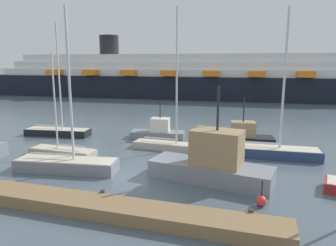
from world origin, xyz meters
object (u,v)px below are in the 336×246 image
object	(u,v)px
fishing_boat_2	(240,137)
channel_buoy_0	(261,201)
sailboat_4	(67,163)
cruise_ship	(174,78)
sailboat_5	(272,150)
sailboat_1	(63,150)
sailboat_3	(171,143)
sailboat_0	(58,130)
fishing_boat_0	(213,163)
fishing_boat_1	(158,131)

from	to	relation	value
fishing_boat_2	channel_buoy_0	world-z (taller)	fishing_boat_2
sailboat_4	fishing_boat_2	distance (m)	15.55
cruise_ship	channel_buoy_0	bearing A→B (deg)	-72.83
sailboat_5	cruise_ship	bearing A→B (deg)	112.43
sailboat_1	cruise_ship	size ratio (longest dim) A/B	0.10
sailboat_4	sailboat_5	xyz separation A→B (m)	(13.76, 7.57, 0.00)
sailboat_1	sailboat_4	world-z (taller)	sailboat_4
sailboat_3	sailboat_0	bearing A→B (deg)	174.66
sailboat_5	sailboat_3	bearing A→B (deg)	178.06
sailboat_1	fishing_boat_2	bearing A→B (deg)	-149.40
fishing_boat_0	sailboat_0	bearing A→B (deg)	164.94
fishing_boat_0	fishing_boat_2	size ratio (longest dim) A/B	1.26
channel_buoy_0	cruise_ship	size ratio (longest dim) A/B	0.02
sailboat_0	fishing_boat_0	world-z (taller)	sailboat_0
sailboat_0	fishing_boat_2	world-z (taller)	sailboat_0
cruise_ship	sailboat_3	bearing A→B (deg)	-78.25
sailboat_1	fishing_boat_1	world-z (taller)	sailboat_1
sailboat_4	cruise_ship	distance (m)	48.13
sailboat_4	channel_buoy_0	xyz separation A→B (m)	(13.07, -1.74, -0.28)
sailboat_4	cruise_ship	bearing A→B (deg)	88.34
sailboat_5	fishing_boat_2	xyz separation A→B (m)	(-2.69, 3.35, 0.16)
fishing_boat_2	cruise_ship	bearing A→B (deg)	105.94
fishing_boat_1	sailboat_1	bearing A→B (deg)	-134.62
sailboat_1	sailboat_3	size ratio (longest dim) A/B	0.70
sailboat_0	fishing_boat_0	distance (m)	19.03
sailboat_4	channel_buoy_0	distance (m)	13.19
channel_buoy_0	sailboat_3	bearing A→B (deg)	130.05
cruise_ship	sailboat_5	bearing A→B (deg)	-67.75
sailboat_5	fishing_boat_1	bearing A→B (deg)	158.56
sailboat_5	sailboat_0	bearing A→B (deg)	172.63
sailboat_5	fishing_boat_2	size ratio (longest dim) A/B	1.79
sailboat_4	channel_buoy_0	bearing A→B (deg)	-15.93
fishing_boat_1	channel_buoy_0	distance (m)	16.28
cruise_ship	sailboat_0	bearing A→B (deg)	-96.00
fishing_boat_0	fishing_boat_1	distance (m)	12.16
sailboat_5	fishing_boat_1	distance (m)	11.28
fishing_boat_2	sailboat_5	bearing A→B (deg)	-59.63
sailboat_4	fishing_boat_2	size ratio (longest dim) A/B	1.71
fishing_boat_1	fishing_boat_2	world-z (taller)	fishing_boat_2
sailboat_0	cruise_ship	size ratio (longest dim) A/B	0.13
fishing_boat_1	cruise_ship	world-z (taller)	cruise_ship
sailboat_3	channel_buoy_0	xyz separation A→B (m)	(7.66, -9.11, -0.28)
sailboat_0	sailboat_4	xyz separation A→B (m)	(7.26, -9.05, 0.04)
sailboat_1	fishing_boat_1	bearing A→B (deg)	-124.67
sailboat_4	cruise_ship	xyz separation A→B (m)	(-5.58, 47.67, 3.63)
sailboat_0	sailboat_5	size ratio (longest dim) A/B	0.98
sailboat_4	fishing_boat_0	bearing A→B (deg)	-1.87
sailboat_1	fishing_boat_0	world-z (taller)	sailboat_1
sailboat_4	sailboat_3	bearing A→B (deg)	45.36
sailboat_5	fishing_boat_0	world-z (taller)	sailboat_5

